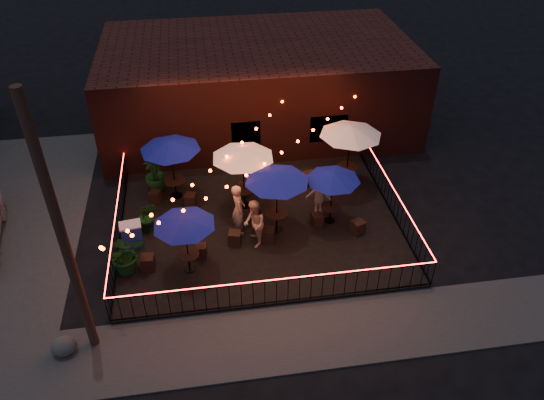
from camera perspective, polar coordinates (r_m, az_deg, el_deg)
The scene contains 35 objects.
ground at distance 18.15m, azimuth -0.53°, elevation -6.75°, with size 110.00×110.00×0.00m, color black.
patio at distance 19.59m, azimuth -1.37°, elevation -2.62°, with size 10.00×8.00×0.15m, color black.
sidewalk at distance 15.95m, azimuth 1.21°, elevation -14.63°, with size 18.00×2.50×0.05m, color #3E3B39.
brick_building at distance 25.48m, azimuth -1.58°, elevation 12.33°, with size 14.00×8.00×4.00m.
utility_pole at distance 13.93m, azimuth -21.58°, elevation -3.86°, with size 0.26×0.26×8.00m, color #3C2418.
fence_front at distance 16.28m, azimuth 0.49°, elevation -9.83°, with size 10.00×0.04×1.04m.
fence_left at distance 19.40m, azimuth -16.21°, elevation -2.58°, with size 0.04×8.00×1.04m.
fence_right at distance 20.32m, azimuth 12.72°, elevation 0.07°, with size 0.04×8.00×1.04m.
festoon_lights at distance 17.82m, azimuth -4.58°, elevation 2.57°, with size 10.02×8.72×1.32m.
cafe_table_0 at distance 16.59m, azimuth -9.46°, elevation -2.34°, with size 2.63×2.63×2.21m.
cafe_table_1 at distance 19.96m, azimuth -10.92°, elevation 5.72°, with size 2.64×2.64×2.50m.
cafe_table_2 at distance 17.88m, azimuth 0.54°, elevation 2.42°, with size 2.52×2.52×2.48m.
cafe_table_3 at distance 19.09m, azimuth -3.17°, elevation 4.96°, with size 2.91×2.91×2.53m.
cafe_table_4 at distance 18.59m, azimuth 6.61°, elevation 2.48°, with size 2.51×2.51×2.14m.
cafe_table_5 at distance 20.47m, azimuth 8.48°, elevation 7.31°, with size 2.46×2.46×2.66m.
bistro_chair_0 at distance 18.05m, azimuth -13.19°, elevation -6.54°, with size 0.42×0.42×0.50m, color black.
bistro_chair_1 at distance 18.20m, azimuth -7.65°, elevation -5.42°, with size 0.38×0.38×0.45m, color black.
bistro_chair_2 at distance 20.95m, azimuth -12.45°, elevation 0.40°, with size 0.39×0.39×0.46m, color black.
bistro_chair_3 at distance 20.50m, azimuth -8.75°, elevation 0.04°, with size 0.41×0.41×0.48m, color black.
bistro_chair_4 at distance 18.55m, azimuth -4.01°, elevation -4.08°, with size 0.42×0.42×0.50m, color black.
bistro_chair_5 at distance 18.64m, azimuth -0.40°, elevation -3.72°, with size 0.42×0.42×0.49m, color black.
bistro_chair_6 at distance 20.83m, azimuth -3.05°, elevation 1.14°, with size 0.41×0.41×0.49m, color black.
bistro_chair_7 at distance 21.07m, azimuth 2.11°, elevation 1.55°, with size 0.37×0.37×0.44m, color black.
bistro_chair_8 at distance 19.40m, azimuth 4.87°, elevation -2.12°, with size 0.37×0.37×0.44m, color black.
bistro_chair_9 at distance 19.20m, azimuth 9.20°, elevation -2.88°, with size 0.42×0.42×0.50m, color black.
bistro_chair_10 at distance 21.48m, azimuth 4.01°, elevation 2.36°, with size 0.43×0.43×0.51m, color black.
bistro_chair_11 at distance 21.82m, azimuth 7.88°, elevation 2.51°, with size 0.34×0.34×0.41m, color black.
patron_a at distance 18.61m, azimuth -3.63°, elevation -0.97°, with size 0.72×0.47×1.96m, color tan.
patron_b at distance 18.07m, azimuth -1.91°, elevation -2.57°, with size 0.88×0.68×1.81m, color tan.
patron_c at distance 19.63m, azimuth 5.11°, elevation 0.53°, with size 1.04×0.60×1.60m, color tan.
potted_shrub_a at distance 17.85m, azimuth -15.48°, elevation -5.66°, with size 1.24×1.07×1.37m, color #0F380E.
potted_shrub_b at distance 19.27m, azimuth -13.23°, elevation -1.75°, with size 0.72×0.58×1.31m, color #0E3E0B.
potted_shrub_c at distance 21.30m, azimuth -12.45°, elevation 2.79°, with size 0.85×0.85×1.52m, color #103811.
cooler at distance 18.89m, azimuth -14.84°, elevation -3.64°, with size 0.79×0.62×0.95m.
boulder at distance 16.48m, azimuth -21.49°, elevation -14.41°, with size 0.80×0.68×0.62m, color #464641.
Camera 1 is at (-1.83, -13.08, 12.45)m, focal length 35.00 mm.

